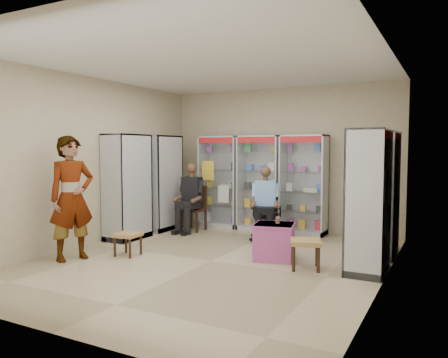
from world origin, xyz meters
The scene contains 18 objects.
floor centered at (0.00, 0.00, 0.00)m, with size 6.00×6.00×0.00m, color tan.
room_shell centered at (0.00, 0.00, 1.97)m, with size 5.02×6.02×3.01m.
cabinet_back_left centered at (-1.30, 2.73, 1.00)m, with size 0.90×0.50×2.00m, color #AAACB2.
cabinet_back_mid centered at (-0.35, 2.73, 1.00)m, with size 0.90×0.50×2.00m, color #B9BDC1.
cabinet_back_right centered at (0.60, 2.73, 1.00)m, with size 0.90×0.50×2.00m, color silver.
cabinet_right_far centered at (2.23, 1.60, 1.00)m, with size 0.50×0.90×2.00m, color #B1B4B8.
cabinet_right_near centered at (2.23, 0.50, 1.00)m, with size 0.50×0.90×2.00m, color #ADAFB4.
cabinet_left_far centered at (-2.23, 1.80, 1.00)m, with size 0.50×0.90×2.00m, color silver.
cabinet_left_near centered at (-2.23, 0.70, 1.00)m, with size 0.50×0.90×2.00m, color #A4A7AB.
wooden_chair centered at (-1.55, 2.00, 0.47)m, with size 0.42×0.42×0.94m, color black.
seated_customer centered at (-1.55, 1.95, 0.67)m, with size 0.44×0.60×1.34m, color black, non-canonical shape.
office_chair centered at (0.17, 1.82, 0.52)m, with size 0.56×0.56×1.03m, color black.
seated_shopkeeper centered at (0.17, 1.77, 0.66)m, with size 0.43×0.60×1.31m, color #78A8EF, non-canonical shape.
pink_trunk centered at (0.82, 0.54, 0.28)m, with size 0.58×0.56×0.56m, color #BA4A79.
tea_glass centered at (0.86, 0.60, 0.61)m, with size 0.07×0.07×0.11m, color #632408.
woven_stool_a centered at (1.42, 0.25, 0.21)m, with size 0.42×0.42×0.42m, color olive.
woven_stool_b centered at (-1.36, -0.33, 0.18)m, with size 0.37×0.37×0.37m, color olive.
standing_man centered at (-1.95, -0.93, 0.96)m, with size 0.70×0.46×1.93m, color #98989A.
Camera 1 is at (3.26, -5.76, 1.73)m, focal length 35.00 mm.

